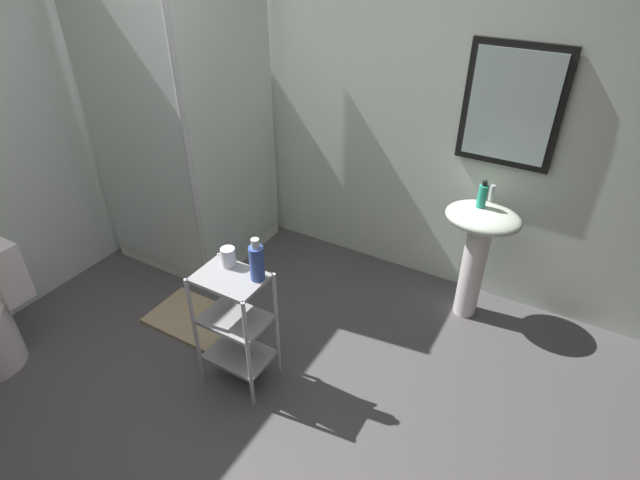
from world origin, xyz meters
The scene contains 10 objects.
ground_plane centered at (0.00, 0.00, -0.01)m, with size 4.20×4.20×0.02m, color #4F4C50.
wall_back centered at (0.01, 1.85, 1.25)m, with size 4.20×0.14×2.50m.
shower_stall centered at (-1.18, 1.18, 0.46)m, with size 0.92×0.92×2.00m.
pedestal_sink centered at (0.85, 1.52, 0.58)m, with size 0.46×0.37×0.81m.
sink_faucet centered at (0.85, 1.64, 0.86)m, with size 0.03×0.03×0.10m, color silver.
storage_cart centered at (-0.12, 0.30, 0.44)m, with size 0.38×0.28×0.74m.
hand_soap_bottle centered at (0.82, 1.53, 0.89)m, with size 0.05×0.05×0.17m.
shampoo_bottle_blue centered at (0.01, 0.36, 0.84)m, with size 0.08×0.08×0.24m.
rinse_cup centered at (-0.18, 0.37, 0.79)m, with size 0.08×0.08×0.11m, color silver.
bath_mat centered at (-0.70, 0.53, 0.01)m, with size 0.60×0.40×0.02m, color tan.
Camera 1 is at (1.29, -1.23, 2.30)m, focal length 28.16 mm.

